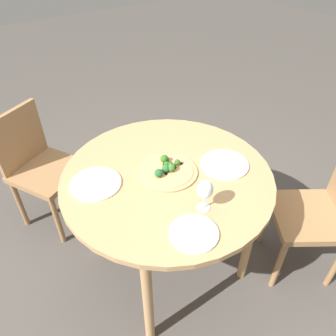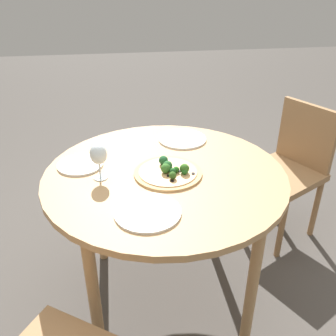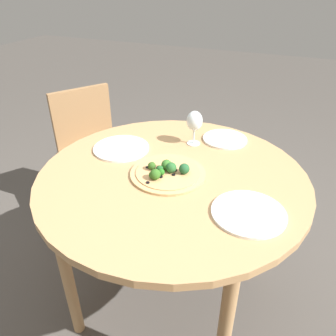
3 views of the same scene
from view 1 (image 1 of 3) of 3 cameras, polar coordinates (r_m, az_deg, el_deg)
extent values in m
plane|color=#4C4742|center=(2.24, -0.13, -16.11)|extent=(12.00, 12.00, 0.00)
cylinder|color=tan|center=(1.67, -0.16, -1.57)|extent=(1.08, 1.08, 0.03)
cylinder|color=tan|center=(2.06, -13.33, -7.84)|extent=(0.05, 0.05, 0.73)
cylinder|color=tan|center=(1.68, -3.51, -22.17)|extent=(0.05, 0.05, 0.73)
cylinder|color=tan|center=(2.28, 2.17, -1.06)|extent=(0.05, 0.05, 0.73)
cylinder|color=tan|center=(1.94, 14.02, -11.78)|extent=(0.05, 0.05, 0.73)
cube|color=#997047|center=(2.07, 23.23, -7.66)|extent=(0.55, 0.55, 0.04)
cylinder|color=#997047|center=(2.27, 16.40, -8.72)|extent=(0.04, 0.04, 0.42)
cylinder|color=#997047|center=(2.08, 18.69, -15.68)|extent=(0.04, 0.04, 0.42)
cylinder|color=#997047|center=(2.39, 24.28, -8.19)|extent=(0.04, 0.04, 0.42)
cube|color=#997047|center=(2.33, -20.16, -0.62)|extent=(0.54, 0.54, 0.04)
cube|color=#997047|center=(2.33, -24.59, 4.77)|extent=(0.21, 0.35, 0.39)
cylinder|color=#997047|center=(2.30, -18.68, -8.67)|extent=(0.04, 0.04, 0.42)
cylinder|color=#997047|center=(2.46, -13.51, -3.58)|extent=(0.04, 0.04, 0.42)
cylinder|color=#997047|center=(2.51, -24.40, -5.68)|extent=(0.04, 0.04, 0.42)
cylinder|color=#997047|center=(2.66, -19.27, -1.19)|extent=(0.04, 0.04, 0.42)
cylinder|color=tan|center=(1.67, 0.00, -0.66)|extent=(0.30, 0.30, 0.01)
cylinder|color=tan|center=(1.67, 0.00, -0.48)|extent=(0.26, 0.26, 0.00)
sphere|color=#21562D|center=(1.62, -1.63, -0.91)|extent=(0.04, 0.04, 0.04)
sphere|color=#215525|center=(1.68, 0.47, 0.61)|extent=(0.03, 0.03, 0.03)
sphere|color=#346A27|center=(1.65, 0.55, 0.07)|extent=(0.04, 0.04, 0.04)
sphere|color=#245F20|center=(1.72, -0.24, 1.57)|extent=(0.03, 0.03, 0.03)
sphere|color=#2F601E|center=(1.71, -0.64, 1.64)|extent=(0.04, 0.04, 0.04)
sphere|color=#30591D|center=(1.69, 1.65, 0.99)|extent=(0.03, 0.03, 0.03)
sphere|color=#285F2B|center=(1.65, -0.40, -0.03)|extent=(0.04, 0.04, 0.04)
sphere|color=#25691C|center=(1.69, -0.26, 0.72)|extent=(0.03, 0.03, 0.03)
cylinder|color=black|center=(1.68, 1.28, 0.06)|extent=(0.01, 0.01, 0.00)
cylinder|color=black|center=(1.70, -0.72, 0.64)|extent=(0.01, 0.01, 0.00)
cylinder|color=black|center=(1.75, -0.90, 1.91)|extent=(0.01, 0.01, 0.00)
cylinder|color=black|center=(1.67, -1.20, -0.45)|extent=(0.01, 0.01, 0.00)
cylinder|color=black|center=(1.65, -0.36, -1.02)|extent=(0.01, 0.01, 0.00)
cylinder|color=black|center=(1.71, 2.34, 0.78)|extent=(0.01, 0.01, 0.00)
cylinder|color=silver|center=(1.50, 6.15, -6.86)|extent=(0.06, 0.06, 0.00)
cylinder|color=silver|center=(1.48, 6.25, -5.93)|extent=(0.01, 0.01, 0.07)
ellipsoid|color=silver|center=(1.42, 6.47, -3.71)|extent=(0.07, 0.07, 0.09)
cylinder|color=white|center=(1.40, 4.52, -11.24)|extent=(0.21, 0.21, 0.01)
cylinder|color=white|center=(1.65, -12.50, -2.68)|extent=(0.25, 0.25, 0.01)
cylinder|color=white|center=(1.75, 9.78, 0.64)|extent=(0.25, 0.25, 0.01)
camera|label=2|loc=(2.32, 38.26, 26.17)|focal=40.00mm
camera|label=3|loc=(2.13, -28.62, 25.14)|focal=35.00mm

